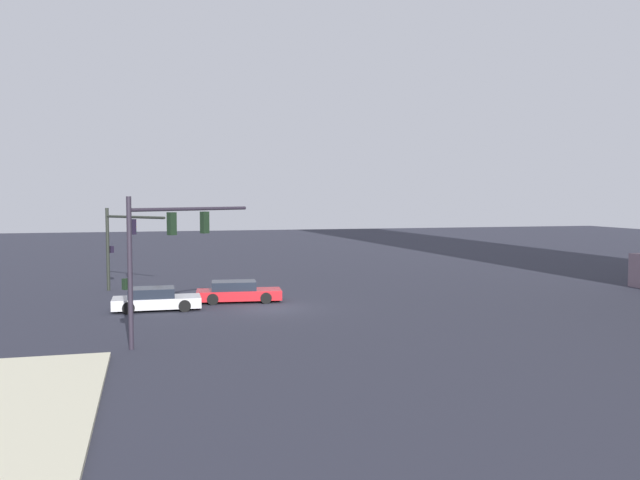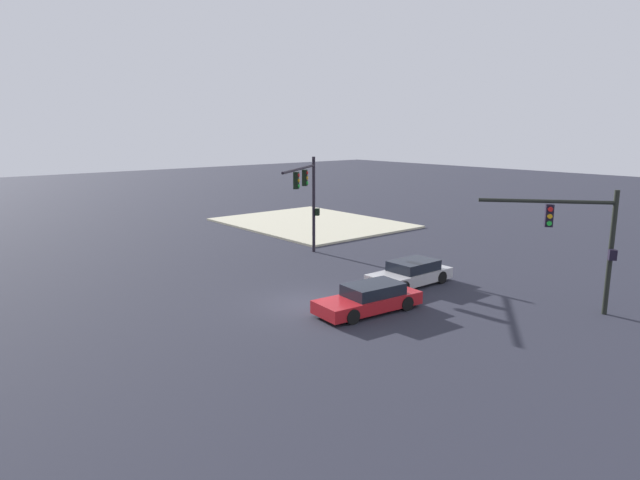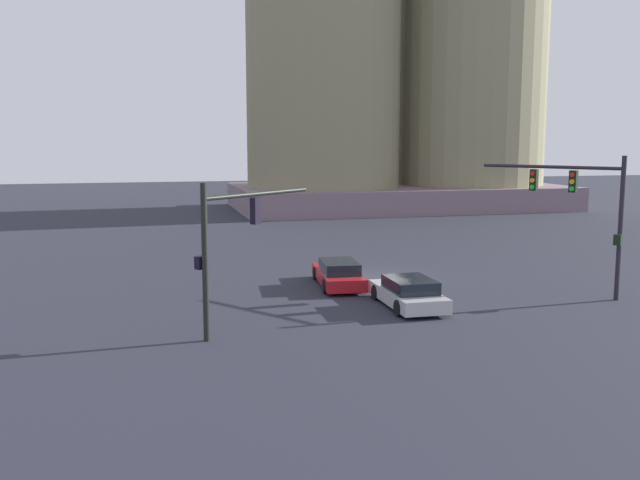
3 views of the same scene
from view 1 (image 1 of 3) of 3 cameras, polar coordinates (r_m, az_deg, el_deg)
name	(u,v)px [view 1 (image 1 of 3)]	position (r m, az deg, el deg)	size (l,w,h in m)	color
ground_plane	(269,308)	(35.82, -4.46, -5.92)	(164.94, 164.94, 0.00)	#272935
traffic_signal_near_corner	(163,242)	(27.64, -13.51, -0.21)	(3.82, 5.46, 6.06)	black
traffic_signal_opposite_side	(120,237)	(43.12, -17.07, 0.27)	(4.60, 3.65, 5.32)	black
sedan_car_approaching	(155,300)	(36.00, -14.16, -5.05)	(2.05, 4.60, 1.21)	#B8B7BB
sedan_car_waiting_far	(238,292)	(37.92, -7.20, -4.52)	(2.24, 4.95, 1.21)	#B11A20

